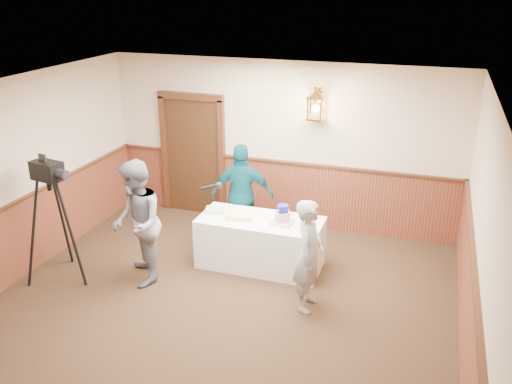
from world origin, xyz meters
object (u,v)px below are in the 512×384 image
Objects in this scene: sheet_cake_green at (215,210)px; tv_camera_rig at (56,228)px; interviewer at (137,223)px; baker at (309,255)px; display_table at (260,242)px; tiered_cake at (283,217)px; sheet_cake_yellow at (240,215)px; assistant_p at (242,196)px.

tv_camera_rig is at bearing -145.89° from sheet_cake_green.
sheet_cake_green is 1.23m from interviewer.
display_table is at bearing 48.77° from baker.
sheet_cake_green is (-1.07, 0.08, -0.08)m from tiered_cake.
display_table is 0.83m from sheet_cake_green.
interviewer is 2.39m from baker.
display_table is 1.20× the size of baker.
baker is 0.86× the size of tv_camera_rig.
tv_camera_rig reaches higher than sheet_cake_yellow.
baker is 3.53m from tv_camera_rig.
display_table is at bearing 91.03° from interviewer.
tv_camera_rig is at bearing -154.42° from display_table.
interviewer reaches higher than baker.
tv_camera_rig is at bearing 97.75° from baker.
assistant_p is at bearing 51.74° from tv_camera_rig.
baker reaches higher than display_table.
tv_camera_rig is at bearing -152.53° from sheet_cake_yellow.
sheet_cake_green is at bearing 44.76° from tv_camera_rig.
sheet_cake_green is at bearing 175.96° from tiered_cake.
baker is at bearing 118.23° from assistant_p.
assistant_p is at bearing 115.75° from interviewer.
display_table is 0.60m from tiered_cake.
tv_camera_rig is (-2.28, -1.19, -0.00)m from sheet_cake_yellow.
display_table is 1.08× the size of assistant_p.
tiered_cake is 3.16m from tv_camera_rig.
baker is 2.02m from assistant_p.
baker is at bearing 60.41° from interviewer.
interviewer is (-0.74, -0.98, 0.10)m from sheet_cake_green.
tv_camera_rig is (-2.09, -1.83, -0.05)m from assistant_p.
display_table is 1.82m from interviewer.
interviewer reaches higher than sheet_cake_yellow.
display_table is 0.89m from assistant_p.
baker is at bearing -28.06° from sheet_cake_green.
tiered_cake is at bearing 0.03° from sheet_cake_yellow.
sheet_cake_yellow is 0.67m from assistant_p.
display_table is 0.51m from sheet_cake_yellow.
tv_camera_rig is (-2.58, -1.24, 0.41)m from display_table.
display_table is at bearing 36.22° from tv_camera_rig.
assistant_p reaches higher than tiered_cake.
assistant_p is 0.95× the size of tv_camera_rig.
tiered_cake is (0.35, -0.05, 0.49)m from display_table.
sheet_cake_green is 0.17× the size of assistant_p.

